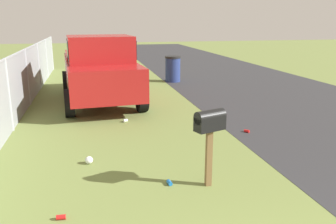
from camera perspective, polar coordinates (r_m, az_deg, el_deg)
name	(u,v)px	position (r m, az deg, el deg)	size (l,w,h in m)	color
mailbox	(210,126)	(5.35, 6.82, -2.29)	(0.35, 0.52, 1.23)	brown
pickup_truck	(99,67)	(11.22, -11.15, 7.17)	(5.47, 2.55, 2.09)	maroon
trash_bin	(173,69)	(14.81, 0.79, 7.04)	(0.66, 0.66, 1.07)	navy
fence_section	(27,75)	(11.47, -21.97, 5.63)	(16.18, 0.07, 1.71)	#9EA3A8
litter_can_midfield_a	(247,131)	(8.36, 12.71, -3.04)	(0.07, 0.07, 0.12)	red
litter_cup_midfield_b	(125,121)	(9.04, -6.94, -1.39)	(0.08, 0.08, 0.10)	white
litter_bag_far_scatter	(89,160)	(6.58, -12.75, -7.65)	(0.14, 0.14, 0.14)	silver
litter_can_by_mailbox	(61,217)	(5.00, -17.04, -16.06)	(0.07, 0.07, 0.12)	red
litter_can_near_hydrant	(169,183)	(5.68, 0.24, -11.43)	(0.07, 0.07, 0.12)	blue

